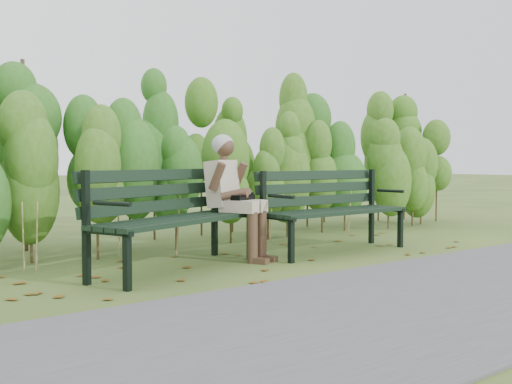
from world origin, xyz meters
TOP-DOWN VIEW (x-y plane):
  - ground at (0.00, 0.00)m, footprint 80.00×80.00m
  - footpath at (0.00, -2.20)m, footprint 60.00×2.50m
  - hedge_band at (0.00, 1.86)m, footprint 11.04×1.67m
  - leaf_litter at (-0.07, -0.09)m, footprint 5.92×2.17m
  - bench_left at (-1.21, 0.24)m, footprint 2.16×1.34m
  - bench_right at (0.96, 0.11)m, footprint 2.01×0.70m
  - seated_woman at (-0.33, 0.35)m, footprint 0.62×0.85m

SIDE VIEW (x-z plane):
  - ground at x=0.00m, z-range 0.00..0.00m
  - leaf_litter at x=-0.07m, z-range 0.00..0.01m
  - footpath at x=0.00m, z-range 0.00..0.01m
  - bench_right at x=0.96m, z-range 0.09..1.09m
  - bench_left at x=-1.21m, z-range 0.09..1.12m
  - seated_woman at x=-0.33m, z-range 0.10..1.51m
  - hedge_band at x=0.00m, z-range 0.05..2.47m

